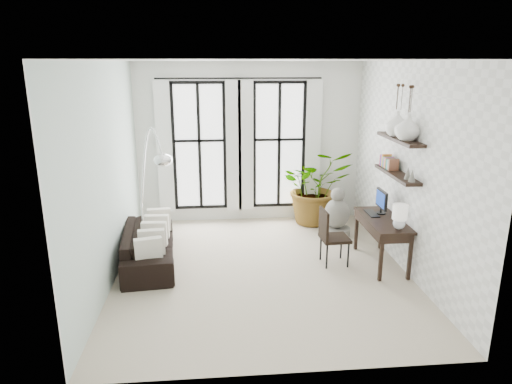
{
  "coord_description": "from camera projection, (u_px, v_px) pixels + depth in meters",
  "views": [
    {
      "loc": [
        -0.68,
        -6.57,
        3.17
      ],
      "look_at": [
        -0.06,
        0.3,
        1.21
      ],
      "focal_mm": 32.0,
      "sensor_mm": 36.0,
      "label": 1
    }
  ],
  "objects": [
    {
      "name": "wall_left",
      "position": [
        107.0,
        175.0,
        6.59
      ],
      "size": [
        0.0,
        5.0,
        5.0
      ],
      "primitive_type": "plane",
      "rotation": [
        1.57,
        0.0,
        1.57
      ],
      "color": "silver",
      "rests_on": "floor"
    },
    {
      "name": "ceiling",
      "position": [
        262.0,
        60.0,
        6.34
      ],
      "size": [
        5.0,
        5.0,
        0.0
      ],
      "primitive_type": "plane",
      "color": "white",
      "rests_on": "wall_back"
    },
    {
      "name": "wall_back",
      "position": [
        249.0,
        143.0,
        9.18
      ],
      "size": [
        4.5,
        0.0,
        4.5
      ],
      "primitive_type": "plane",
      "rotation": [
        1.57,
        0.0,
        0.0
      ],
      "color": "white",
      "rests_on": "floor"
    },
    {
      "name": "arc_lamp",
      "position": [
        152.0,
        168.0,
        7.19
      ],
      "size": [
        0.71,
        0.45,
        2.21
      ],
      "color": "silver",
      "rests_on": "floor"
    },
    {
      "name": "wall_shelves",
      "position": [
        397.0,
        159.0,
        7.04
      ],
      "size": [
        0.25,
        1.3,
        0.6
      ],
      "color": "black",
      "rests_on": "wall_right"
    },
    {
      "name": "windows",
      "position": [
        240.0,
        146.0,
        9.1
      ],
      "size": [
        3.26,
        0.13,
        2.65
      ],
      "color": "white",
      "rests_on": "wall_back"
    },
    {
      "name": "throw_pillows",
      "position": [
        154.0,
        234.0,
        7.37
      ],
      "size": [
        0.4,
        1.52,
        0.4
      ],
      "color": "silver",
      "rests_on": "sofa"
    },
    {
      "name": "desk_chair",
      "position": [
        330.0,
        233.0,
        7.31
      ],
      "size": [
        0.46,
        0.46,
        0.93
      ],
      "rotation": [
        0.0,
        0.0,
        0.06
      ],
      "color": "black",
      "rests_on": "floor"
    },
    {
      "name": "floor",
      "position": [
        262.0,
        270.0,
        7.22
      ],
      "size": [
        5.0,
        5.0,
        0.0
      ],
      "primitive_type": "plane",
      "color": "beige",
      "rests_on": "ground"
    },
    {
      "name": "plant",
      "position": [
        315.0,
        186.0,
        9.18
      ],
      "size": [
        1.46,
        1.29,
        1.54
      ],
      "primitive_type": "imported",
      "rotation": [
        0.0,
        0.0,
        0.07
      ],
      "color": "#2D7228",
      "rests_on": "floor"
    },
    {
      "name": "buddha",
      "position": [
        337.0,
        216.0,
        8.57
      ],
      "size": [
        0.52,
        0.52,
        0.94
      ],
      "color": "gray",
      "rests_on": "floor"
    },
    {
      "name": "desk",
      "position": [
        384.0,
        223.0,
        7.22
      ],
      "size": [
        0.55,
        1.31,
        1.17
      ],
      "color": "black",
      "rests_on": "floor"
    },
    {
      "name": "vase_b",
      "position": [
        397.0,
        124.0,
        7.0
      ],
      "size": [
        0.37,
        0.37,
        0.38
      ],
      "primitive_type": "imported",
      "color": "white",
      "rests_on": "shelf_upper"
    },
    {
      "name": "sofa",
      "position": [
        149.0,
        246.0,
        7.42
      ],
      "size": [
        0.97,
        2.06,
        0.58
      ],
      "primitive_type": "imported",
      "rotation": [
        0.0,
        0.0,
        1.67
      ],
      "color": "black",
      "rests_on": "floor"
    },
    {
      "name": "wall_right",
      "position": [
        408.0,
        169.0,
        6.98
      ],
      "size": [
        0.0,
        5.0,
        5.0
      ],
      "primitive_type": "plane",
      "rotation": [
        1.57,
        0.0,
        -1.57
      ],
      "color": "white",
      "rests_on": "floor"
    },
    {
      "name": "vase_a",
      "position": [
        408.0,
        127.0,
        6.61
      ],
      "size": [
        0.37,
        0.37,
        0.38
      ],
      "primitive_type": "imported",
      "color": "white",
      "rests_on": "shelf_upper"
    }
  ]
}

